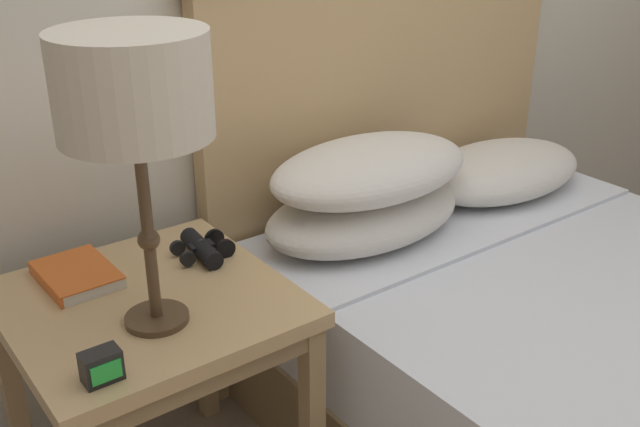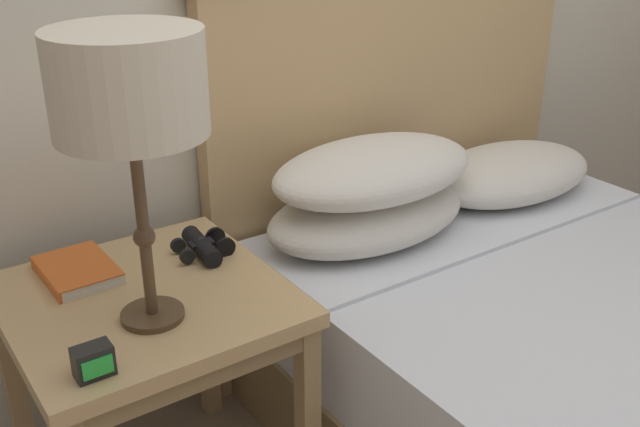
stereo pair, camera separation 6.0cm
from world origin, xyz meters
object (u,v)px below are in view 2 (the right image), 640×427
object	(u,v)px
table_lamp	(128,90)
alarm_clock	(93,361)
book_on_nightstand	(76,271)
bed	(579,359)
nightstand	(148,325)
binoculars_pair	(202,246)

from	to	relation	value
table_lamp	alarm_clock	xyz separation A→B (m)	(-0.16, -0.12, -0.45)
book_on_nightstand	alarm_clock	bearing A→B (deg)	-103.42
bed	alarm_clock	distance (m)	1.20
nightstand	book_on_nightstand	size ratio (longest dim) A/B	2.88
bed	binoculars_pair	world-z (taller)	bed
book_on_nightstand	table_lamp	bearing A→B (deg)	-74.66
table_lamp	alarm_clock	distance (m)	0.49
table_lamp	binoculars_pair	size ratio (longest dim) A/B	3.61
alarm_clock	table_lamp	bearing A→B (deg)	36.83
bed	alarm_clock	bearing A→B (deg)	168.51
nightstand	alarm_clock	bearing A→B (deg)	-129.78
book_on_nightstand	alarm_clock	world-z (taller)	alarm_clock
bed	binoculars_pair	bearing A→B (deg)	144.16
nightstand	alarm_clock	xyz separation A→B (m)	(-0.19, -0.22, 0.11)
bed	binoculars_pair	xyz separation A→B (m)	(-0.76, 0.55, 0.31)
bed	alarm_clock	xyz separation A→B (m)	(-1.13, 0.23, 0.32)
nightstand	bed	size ratio (longest dim) A/B	0.33
bed	book_on_nightstand	distance (m)	1.25
bed	table_lamp	world-z (taller)	bed
bed	table_lamp	xyz separation A→B (m)	(-0.97, 0.35, 0.76)
binoculars_pair	nightstand	bearing A→B (deg)	-153.29
binoculars_pair	alarm_clock	world-z (taller)	alarm_clock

